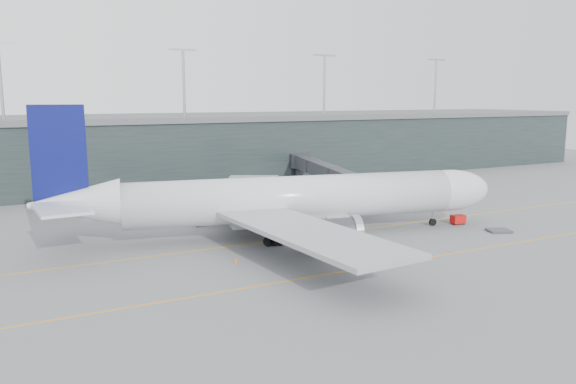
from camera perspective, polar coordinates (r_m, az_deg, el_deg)
name	(u,v)px	position (r m, az deg, el deg)	size (l,w,h in m)	color
ground	(254,235)	(79.69, -3.43, -4.40)	(320.00, 320.00, 0.00)	#59595E
taxiline_a	(266,241)	(76.16, -2.21, -5.05)	(160.00, 0.25, 0.02)	orange
taxiline_b	(328,274)	(62.61, 4.09, -8.33)	(160.00, 0.25, 0.02)	orange
taxiline_lead_main	(234,208)	(99.59, -5.47, -1.59)	(0.25, 60.00, 0.02)	orange
terminal	(152,149)	(133.00, -13.67, 4.31)	(240.00, 36.00, 29.00)	black
main_aircraft	(290,200)	(78.31, 0.21, -0.77)	(65.29, 60.49, 18.40)	silver
jet_bridge	(315,170)	(110.90, 2.72, 2.22)	(12.81, 43.67, 6.72)	#2D2D32
gse_cart	(458,219)	(89.97, 16.88, -2.66)	(2.22, 1.53, 1.43)	red
baggage_dolly	(499,231)	(87.04, 20.64, -3.68)	(3.14, 2.51, 0.31)	#3A3A3F
uld_a	(199,219)	(86.32, -9.00, -2.70)	(2.50, 2.17, 1.99)	#36373B
uld_b	(209,216)	(88.42, -8.05, -2.42)	(2.39, 2.08, 1.89)	#36373B
uld_c	(229,214)	(89.37, -5.98, -2.24)	(2.44, 2.13, 1.91)	#36373B
cone_nose	(456,218)	(92.81, 16.74, -2.56)	(0.46, 0.46, 0.73)	orange
cone_wing_stbd	(411,259)	(68.53, 12.39, -6.67)	(0.41, 0.41, 0.65)	#D4430B
cone_wing_port	(266,213)	(93.28, -2.29, -2.12)	(0.41, 0.41, 0.65)	#EB3C0D
cone_tail	(236,260)	(66.81, -5.31, -6.90)	(0.42, 0.42, 0.66)	#D5650B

